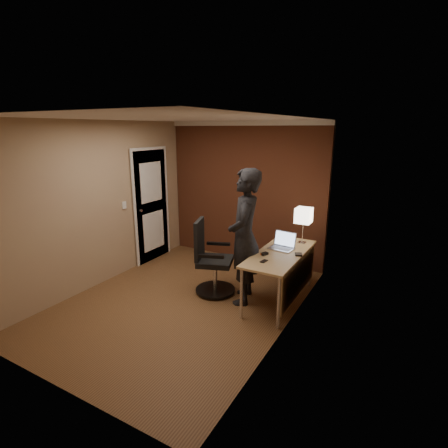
{
  "coord_description": "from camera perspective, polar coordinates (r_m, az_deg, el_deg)",
  "views": [
    {
      "loc": [
        2.7,
        -3.67,
        2.38
      ],
      "look_at": [
        0.35,
        0.55,
        1.05
      ],
      "focal_mm": 28.0,
      "sensor_mm": 36.0,
      "label": 1
    }
  ],
  "objects": [
    {
      "name": "room",
      "position": [
        6.09,
        -0.58,
        5.82
      ],
      "size": [
        4.0,
        4.0,
        4.0
      ],
      "color": "brown",
      "rests_on": "ground"
    },
    {
      "name": "wallet",
      "position": [
        4.81,
        12.07,
        -4.87
      ],
      "size": [
        0.12,
        0.14,
        0.02
      ],
      "primitive_type": "cube",
      "rotation": [
        0.0,
        0.0,
        0.37
      ],
      "color": "black",
      "rests_on": "desk"
    },
    {
      "name": "desk",
      "position": [
        4.9,
        9.94,
        -6.15
      ],
      "size": [
        0.6,
        1.5,
        0.73
      ],
      "color": "tan",
      "rests_on": "ground"
    },
    {
      "name": "laptop",
      "position": [
        5.03,
        9.61,
        -3.21
      ],
      "size": [
        0.36,
        0.3,
        0.23
      ],
      "color": "silver",
      "rests_on": "desk"
    },
    {
      "name": "phone",
      "position": [
        4.52,
        6.51,
        -6.05
      ],
      "size": [
        0.07,
        0.12,
        0.01
      ],
      "primitive_type": "cube",
      "rotation": [
        0.0,
        0.0,
        -0.13
      ],
      "color": "black",
      "rests_on": "desk"
    },
    {
      "name": "office_chair",
      "position": [
        5.16,
        -2.22,
        -6.21
      ],
      "size": [
        0.63,
        0.69,
        1.09
      ],
      "color": "black",
      "rests_on": "ground"
    },
    {
      "name": "mouse",
      "position": [
        4.75,
        6.62,
        -4.85
      ],
      "size": [
        0.09,
        0.11,
        0.03
      ],
      "primitive_type": "cube",
      "rotation": [
        0.0,
        0.0,
        -0.34
      ],
      "color": "black",
      "rests_on": "desk"
    },
    {
      "name": "person",
      "position": [
        4.79,
        3.36,
        -2.15
      ],
      "size": [
        0.65,
        0.8,
        1.88
      ],
      "primitive_type": "imported",
      "rotation": [
        0.0,
        0.0,
        -1.23
      ],
      "color": "black",
      "rests_on": "ground"
    },
    {
      "name": "desk_lamp",
      "position": [
        5.21,
        12.87,
        1.3
      ],
      "size": [
        0.22,
        0.22,
        0.54
      ],
      "color": "silver",
      "rests_on": "desk"
    }
  ]
}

